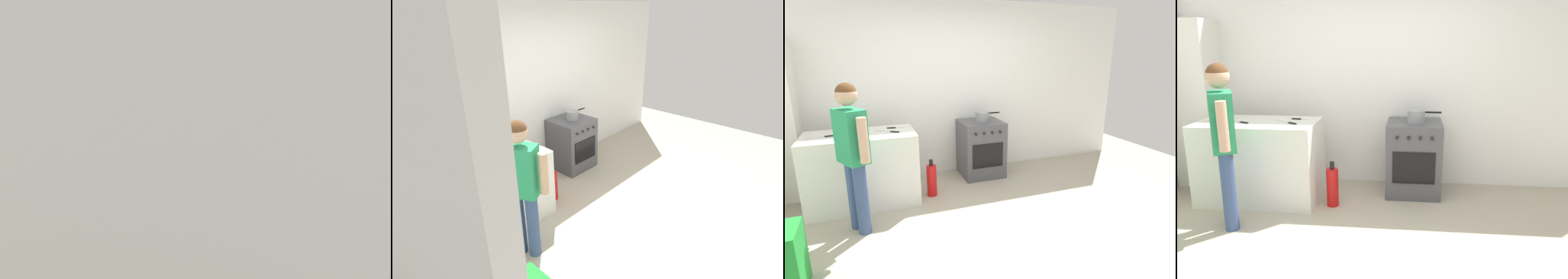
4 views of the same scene
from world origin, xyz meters
The scene contains 11 objects.
ground_plane centered at (0.00, 0.00, 0.00)m, with size 8.00×8.00×0.00m, color #ADA38E.
back_wall centered at (0.00, 1.95, 1.30)m, with size 6.00×0.10×2.60m, color white.
counter_unit centered at (-1.35, 1.20, 0.45)m, with size 1.30×0.70×0.90m, color silver.
oven_left centered at (0.35, 1.58, 0.43)m, with size 0.62×0.62×0.85m.
pot centered at (0.37, 1.57, 0.92)m, with size 0.38×0.20×0.14m.
knife_paring centered at (-0.93, 1.35, 0.91)m, with size 0.21×0.06×0.01m.
knife_chef centered at (-1.75, 1.17, 0.90)m, with size 0.31×0.10×0.01m.
knife_carving centered at (-1.02, 1.18, 0.90)m, with size 0.29×0.21×0.01m.
knife_utility centered at (-1.51, 1.14, 0.90)m, with size 0.23×0.15×0.01m.
person centered at (-1.40, 0.54, 0.92)m, with size 0.34×0.51×1.57m.
fire_extinguisher centered at (-0.52, 1.10, 0.22)m, with size 0.13×0.13×0.50m.
Camera 2 is at (-2.91, -1.70, 2.53)m, focal length 28.00 mm.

